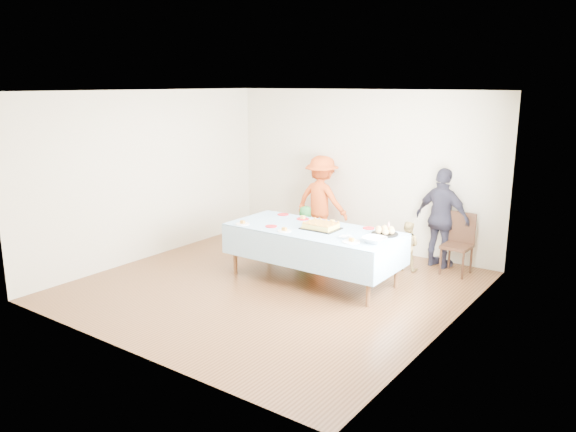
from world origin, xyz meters
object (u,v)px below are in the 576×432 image
at_px(birthday_cake, 321,226).
at_px(dining_chair, 459,240).
at_px(adult_left, 322,201).
at_px(party_table, 313,232).

distance_m(birthday_cake, dining_chair, 2.15).
relative_size(birthday_cake, adult_left, 0.32).
bearing_deg(party_table, adult_left, 118.81).
bearing_deg(party_table, birthday_cake, 21.62).
height_order(birthday_cake, adult_left, adult_left).
distance_m(party_table, adult_left, 1.92).
height_order(party_table, birthday_cake, birthday_cake).
height_order(party_table, adult_left, adult_left).
bearing_deg(dining_chair, birthday_cake, -132.73).
bearing_deg(adult_left, birthday_cake, 124.47).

